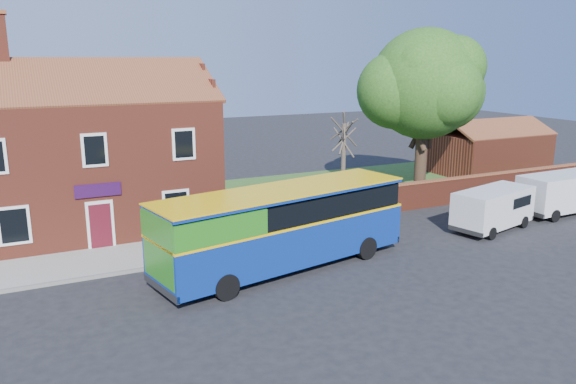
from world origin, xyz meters
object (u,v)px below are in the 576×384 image
bus (276,226)px  van_near (493,207)px  large_tree (424,87)px  van_far (562,192)px

bus → van_near: bearing=-9.7°
van_near → large_tree: large_tree is taller
bus → large_tree: large_tree is taller
large_tree → bus: bearing=-149.6°
van_near → large_tree: bearing=66.0°
bus → van_near: bus is taller
van_far → large_tree: (-4.31, 7.06, 5.51)m
van_near → van_far: (5.66, 0.56, 0.09)m
bus → van_far: 17.94m
van_near → bus: bearing=167.7°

